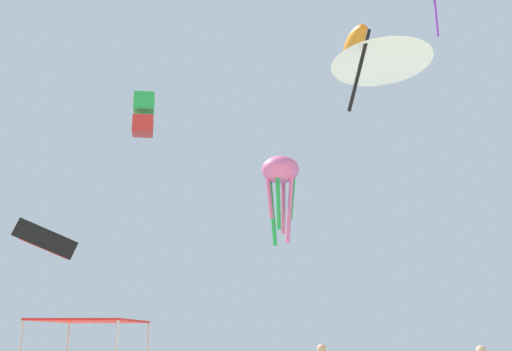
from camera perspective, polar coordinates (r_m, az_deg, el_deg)
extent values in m
cube|color=red|center=(18.14, -15.95, -13.63)|extent=(2.68, 3.34, 0.06)
sphere|color=tan|center=(15.59, 21.36, -15.82)|extent=(0.26, 0.26, 0.26)
sphere|color=tan|center=(16.96, 6.51, -16.62)|extent=(0.26, 0.26, 0.26)
ellipsoid|color=pink|center=(34.06, 2.43, 0.57)|extent=(2.81, 2.81, 1.60)
cylinder|color=pink|center=(33.43, 1.35, -2.19)|extent=(0.48, 0.33, 2.48)
cylinder|color=green|center=(32.90, 2.21, -2.62)|extent=(0.31, 0.56, 3.21)
cylinder|color=pink|center=(33.02, 3.34, -3.31)|extent=(0.54, 0.51, 3.96)
cylinder|color=green|center=(33.83, 3.56, -2.32)|extent=(0.48, 0.33, 2.48)
cylinder|color=pink|center=(34.19, 2.72, -3.11)|extent=(0.31, 0.56, 3.21)
cylinder|color=green|center=(33.91, 1.64, -3.66)|extent=(0.54, 0.51, 3.96)
cube|color=green|center=(42.57, -10.99, 7.03)|extent=(1.72, 1.74, 1.30)
cube|color=red|center=(41.93, -11.11, 4.82)|extent=(1.72, 1.74, 1.30)
cone|color=white|center=(27.12, 12.20, 11.54)|extent=(6.39, 6.39, 1.10)
cylinder|color=black|center=(24.95, 10.15, 10.20)|extent=(1.15, 0.93, 3.42)
cylinder|color=purple|center=(37.14, 17.34, 15.04)|extent=(0.16, 0.16, 3.04)
ellipsoid|color=orange|center=(40.11, 9.80, 12.52)|extent=(2.29, 5.17, 1.76)
cone|color=pink|center=(40.48, 9.75, 13.49)|extent=(0.91, 0.82, 0.68)
cube|color=black|center=(35.47, -20.10, -5.90)|extent=(3.33, 2.06, 2.25)
cube|color=red|center=(35.40, -20.17, -6.69)|extent=(2.50, 1.52, 1.24)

